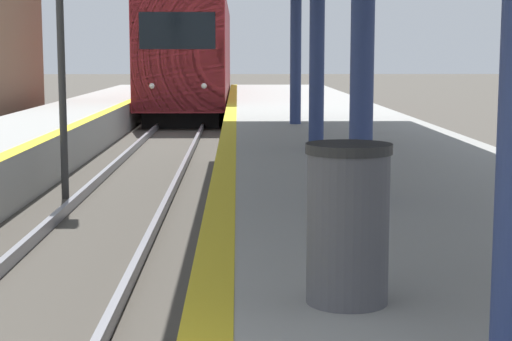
% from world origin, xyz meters
% --- Properties ---
extents(train, '(2.90, 17.04, 4.51)m').
position_xyz_m(train, '(0.00, 32.15, 2.29)').
color(train, black).
rests_on(train, ground).
extents(signal_mid, '(0.36, 0.31, 4.43)m').
position_xyz_m(signal_mid, '(-1.01, 11.35, 3.10)').
color(signal_mid, '#2D2D2D').
rests_on(signal_mid, ground).
extents(trash_bin, '(0.52, 0.52, 0.97)m').
position_xyz_m(trash_bin, '(2.49, 2.49, 1.34)').
color(trash_bin, '#4C4C51').
rests_on(trash_bin, platform_right).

